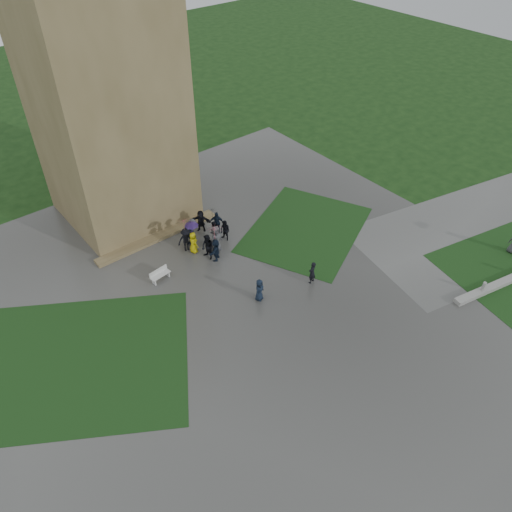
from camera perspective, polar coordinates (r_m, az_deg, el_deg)
ground at (r=27.99m, az=-0.00°, el=-8.36°), size 120.00×120.00×0.00m
plaza at (r=29.07m, az=-2.50°, el=-6.06°), size 34.00×34.00×0.02m
lawn_inset_left at (r=28.04m, az=-19.37°, el=-11.29°), size 14.10×13.46×0.01m
lawn_inset_right at (r=35.00m, az=5.66°, el=3.05°), size 11.12×10.15×0.01m
tower at (r=33.90m, az=-17.02°, el=17.69°), size 8.00×8.00×18.00m
tower_plinth at (r=34.61m, az=-11.14°, el=2.15°), size 9.00×0.80×0.22m
bench at (r=31.16m, az=-10.94°, el=-2.09°), size 1.35×0.58×0.76m
visitor_cluster at (r=32.85m, az=-6.02°, el=2.64°), size 3.81×4.57×2.59m
pedestrian_mid at (r=29.09m, az=0.38°, el=-3.89°), size 0.86×0.74×1.47m
pedestrian_near at (r=30.34m, az=6.43°, el=-1.89°), size 0.64×0.50×1.55m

